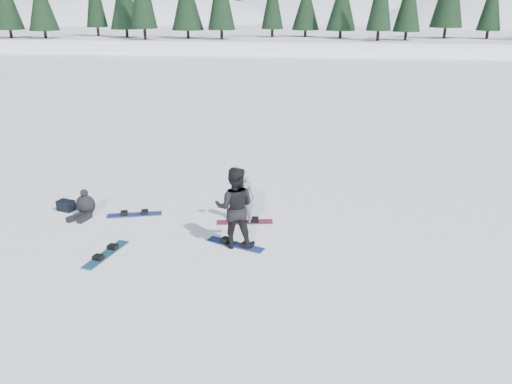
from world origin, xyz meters
TOP-DOWN VIEW (x-y plane):
  - ground at (0.00, 0.00)m, footprint 420.00×420.00m
  - alpine_backdrop at (-11.72, 189.18)m, footprint 412.50×227.00m
  - snowboarder_woman at (-1.13, 1.74)m, footprint 0.59×0.43m
  - snowboarder_man at (-1.15, 0.38)m, footprint 1.02×0.81m
  - seated_rider at (-5.60, 1.67)m, footprint 0.67×0.97m
  - gear_bag at (-6.30, 1.92)m, footprint 0.52×0.41m
  - snowboard_woman at (-1.13, 1.74)m, footprint 1.53×0.54m
  - snowboard_man at (-1.15, 0.38)m, footprint 1.50×0.78m
  - snowboard_loose_c at (-4.25, 1.84)m, footprint 1.52×0.67m
  - snowboard_loose_a at (-4.08, -0.52)m, footprint 0.60×1.53m

SIDE VIEW (x-z plane):
  - alpine_backdrop at x=-11.72m, z-range -40.58..12.62m
  - ground at x=0.00m, z-range 0.00..0.00m
  - snowboard_woman at x=-1.13m, z-range 0.00..0.03m
  - snowboard_man at x=-1.15m, z-range 0.00..0.03m
  - snowboard_loose_c at x=-4.25m, z-range 0.00..0.03m
  - snowboard_loose_a at x=-4.08m, z-range 0.00..0.03m
  - gear_bag at x=-6.30m, z-range 0.00..0.30m
  - seated_rider at x=-5.60m, z-range -0.09..0.66m
  - snowboarder_woman at x=-1.13m, z-range -0.05..1.56m
  - snowboarder_man at x=-1.15m, z-range 0.00..2.00m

